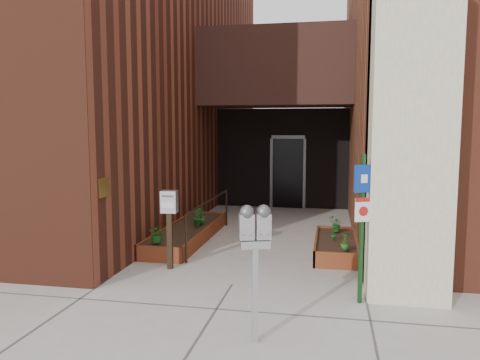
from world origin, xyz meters
The scene contains 15 objects.
ground centered at (0.00, 0.00, 0.00)m, with size 80.00×80.00×0.00m, color #9E9991.
architecture centered at (-0.18, 6.89, 4.98)m, with size 20.00×14.60×10.00m.
planter_left centered at (-1.55, 2.70, 0.13)m, with size 0.90×3.60×0.30m.
planter_right centered at (1.60, 2.20, 0.13)m, with size 0.80×2.20×0.30m.
handrail centered at (-1.05, 2.65, 0.75)m, with size 0.04×3.34×0.90m.
parking_meter centered at (0.66, -1.86, 1.22)m, with size 0.37×0.23×1.58m.
sign_post centered at (1.91, -0.40, 1.27)m, with size 0.27×0.13×2.07m.
payment_dropbox centered at (-1.22, 0.63, 0.98)m, with size 0.28×0.23×1.36m.
shrub_left_a centered at (-1.67, 1.20, 0.48)m, with size 0.32×0.32×0.35m, color #1B601C.
shrub_left_b centered at (-1.37, 2.78, 0.49)m, with size 0.21×0.21×0.38m, color #195317.
shrub_left_c centered at (-1.34, 3.04, 0.48)m, with size 0.20×0.20×0.35m, color #1B5718.
shrub_left_d centered at (-1.80, 4.30, 0.46)m, with size 0.17×0.17×0.32m, color #295C1A.
shrub_right_a centered at (1.74, 1.30, 0.45)m, with size 0.16×0.16×0.29m, color #265C1A.
shrub_right_b centered at (1.56, 2.06, 0.45)m, with size 0.16×0.16×0.30m, color #1A5C1D.
shrub_right_c centered at (1.60, 2.78, 0.45)m, with size 0.27×0.27×0.31m, color #195217.
Camera 1 is at (1.47, -6.86, 2.42)m, focal length 35.00 mm.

